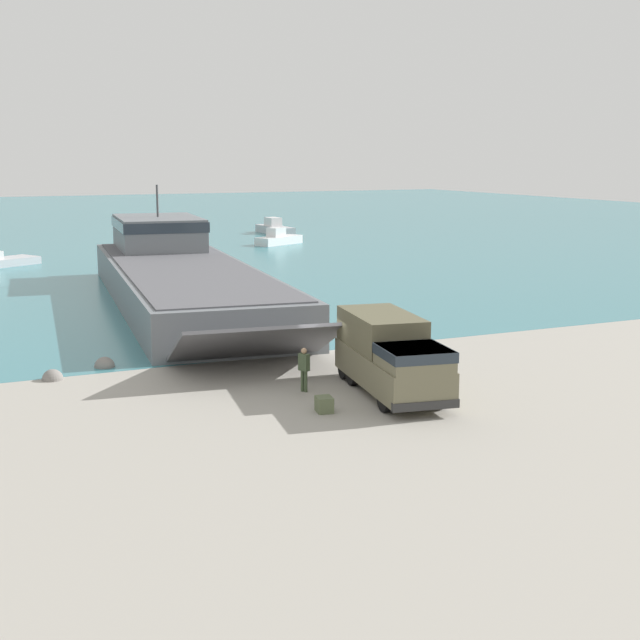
{
  "coord_description": "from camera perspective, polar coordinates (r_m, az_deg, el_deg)",
  "views": [
    {
      "loc": [
        -15.75,
        -33.86,
        9.4
      ],
      "look_at": [
        0.71,
        1.69,
        2.15
      ],
      "focal_mm": 50.0,
      "sensor_mm": 36.0,
      "label": 1
    }
  ],
  "objects": [
    {
      "name": "ground_plane",
      "position": [
        38.51,
        0.09,
        -3.64
      ],
      "size": [
        240.0,
        240.0,
        0.0
      ],
      "primitive_type": "plane",
      "color": "#9E998E"
    },
    {
      "name": "water_surface",
      "position": [
        129.77,
        -17.91,
        5.83
      ],
      "size": [
        240.0,
        180.0,
        0.01
      ],
      "primitive_type": "cube",
      "color": "teal",
      "rests_on": "ground_plane"
    },
    {
      "name": "landing_craft",
      "position": [
        59.83,
        -9.04,
        3.01
      ],
      "size": [
        12.47,
        38.96,
        7.25
      ],
      "rotation": [
        0.0,
        0.0,
        -0.12
      ],
      "color": "slate",
      "rests_on": "ground_plane"
    },
    {
      "name": "military_truck",
      "position": [
        35.59,
        4.56,
        -2.25
      ],
      "size": [
        3.75,
        7.81,
        3.07
      ],
      "rotation": [
        0.0,
        0.0,
        -1.74
      ],
      "color": "#6B664C",
      "rests_on": "ground_plane"
    },
    {
      "name": "soldier_on_ramp",
      "position": [
        35.86,
        -1.03,
        -2.98
      ],
      "size": [
        0.4,
        0.5,
        1.81
      ],
      "rotation": [
        0.0,
        0.0,
        3.57
      ],
      "color": "#3D4C33",
      "rests_on": "ground_plane"
    },
    {
      "name": "moored_boat_a",
      "position": [
        109.38,
        -2.92,
        5.88
      ],
      "size": [
        2.31,
        7.62,
        1.94
      ],
      "rotation": [
        0.0,
        0.0,
        3.18
      ],
      "color": "#B7BABF",
      "rests_on": "ground_plane"
    },
    {
      "name": "moored_boat_b",
      "position": [
        95.84,
        -2.68,
        5.21
      ],
      "size": [
        6.04,
        4.43,
        1.83
      ],
      "rotation": [
        0.0,
        0.0,
        5.2
      ],
      "color": "white",
      "rests_on": "ground_plane"
    },
    {
      "name": "cargo_crate",
      "position": [
        33.23,
        0.27,
        -5.42
      ],
      "size": [
        0.69,
        0.79,
        0.58
      ],
      "primitive_type": "cube",
      "rotation": [
        0.0,
        0.0,
        -0.17
      ],
      "color": "#566042",
      "rests_on": "ground_plane"
    },
    {
      "name": "shoreline_rock_a",
      "position": [
        41.4,
        -13.62,
        -2.94
      ],
      "size": [
        0.93,
        0.93,
        0.93
      ],
      "primitive_type": "sphere",
      "color": "gray",
      "rests_on": "ground_plane"
    },
    {
      "name": "shoreline_rock_b",
      "position": [
        39.66,
        -16.74,
        -3.68
      ],
      "size": [
        0.91,
        0.91,
        0.91
      ],
      "primitive_type": "sphere",
      "color": "gray",
      "rests_on": "ground_plane"
    }
  ]
}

